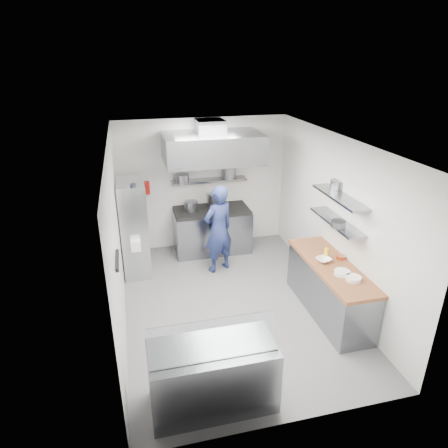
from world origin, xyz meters
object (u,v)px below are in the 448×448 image
object	(u,v)px
gas_range	(212,231)
display_case	(213,376)
chef	(218,229)
wire_rack	(134,228)

from	to	relation	value
gas_range	display_case	bearing A→B (deg)	-102.07
chef	display_case	bearing A→B (deg)	52.34
gas_range	display_case	world-z (taller)	gas_range
gas_range	chef	size ratio (longest dim) A/B	0.91
gas_range	chef	world-z (taller)	chef
chef	display_case	xyz separation A→B (m)	(-0.82, -3.23, -0.45)
wire_rack	gas_range	bearing A→B (deg)	17.76
gas_range	display_case	xyz separation A→B (m)	(-0.88, -4.10, -0.03)
display_case	wire_rack	bearing A→B (deg)	101.89
wire_rack	display_case	xyz separation A→B (m)	(0.75, -3.58, -0.50)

